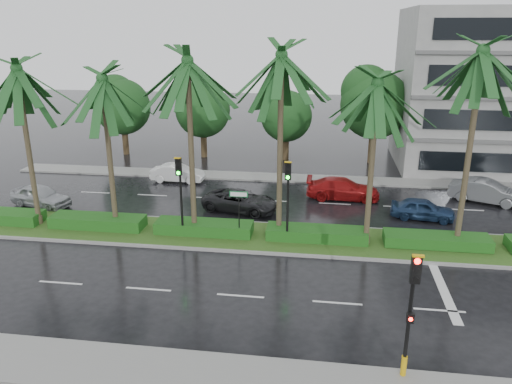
# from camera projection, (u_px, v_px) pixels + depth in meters

# --- Properties ---
(ground) EXTENTS (120.00, 120.00, 0.00)m
(ground) POSITION_uv_depth(u_px,v_px,m) (257.00, 246.00, 25.49)
(ground) COLOR black
(ground) RESTS_ON ground
(near_sidewalk) EXTENTS (40.00, 2.40, 0.12)m
(near_sidewalk) POSITION_uv_depth(u_px,v_px,m) (213.00, 377.00, 15.89)
(near_sidewalk) COLOR gray
(near_sidewalk) RESTS_ON ground
(far_sidewalk) EXTENTS (40.00, 2.00, 0.12)m
(far_sidewalk) POSITION_uv_depth(u_px,v_px,m) (279.00, 178.00, 36.74)
(far_sidewalk) COLOR gray
(far_sidewalk) RESTS_ON ground
(median) EXTENTS (36.00, 4.00, 0.15)m
(median) POSITION_uv_depth(u_px,v_px,m) (260.00, 237.00, 26.40)
(median) COLOR gray
(median) RESTS_ON ground
(hedge) EXTENTS (35.20, 1.40, 0.60)m
(hedge) POSITION_uv_depth(u_px,v_px,m) (260.00, 230.00, 26.29)
(hedge) COLOR #1E4614
(hedge) RESTS_ON median
(lane_markings) EXTENTS (34.00, 13.06, 0.01)m
(lane_markings) POSITION_uv_depth(u_px,v_px,m) (316.00, 253.00, 24.68)
(lane_markings) COLOR silver
(lane_markings) RESTS_ON ground
(palm_row) EXTENTS (26.30, 4.20, 10.32)m
(palm_row) POSITION_uv_depth(u_px,v_px,m) (234.00, 80.00, 24.00)
(palm_row) COLOR #423726
(palm_row) RESTS_ON median
(signal_near) EXTENTS (0.34, 0.45, 4.36)m
(signal_near) POSITION_uv_depth(u_px,v_px,m) (410.00, 311.00, 15.08)
(signal_near) COLOR black
(signal_near) RESTS_ON near_sidewalk
(signal_median_left) EXTENTS (0.34, 0.42, 4.36)m
(signal_median_left) POSITION_uv_depth(u_px,v_px,m) (180.00, 185.00, 25.35)
(signal_median_left) COLOR black
(signal_median_left) RESTS_ON median
(signal_median_right) EXTENTS (0.34, 0.42, 4.36)m
(signal_median_right) POSITION_uv_depth(u_px,v_px,m) (288.00, 190.00, 24.62)
(signal_median_right) COLOR black
(signal_median_right) RESTS_ON median
(street_sign) EXTENTS (0.95, 0.09, 2.60)m
(street_sign) POSITION_uv_depth(u_px,v_px,m) (239.00, 203.00, 25.40)
(street_sign) COLOR black
(street_sign) RESTS_ON median
(bg_trees) EXTENTS (32.56, 5.43, 7.84)m
(bg_trees) POSITION_uv_depth(u_px,v_px,m) (291.00, 106.00, 40.55)
(bg_trees) COLOR #3B2E1B
(bg_trees) RESTS_ON ground
(building) EXTENTS (16.00, 10.00, 12.00)m
(building) POSITION_uv_depth(u_px,v_px,m) (508.00, 90.00, 38.24)
(building) COLOR gray
(building) RESTS_ON ground
(car_silver) EXTENTS (2.63, 4.24, 1.35)m
(car_silver) POSITION_uv_depth(u_px,v_px,m) (41.00, 196.00, 30.89)
(car_silver) COLOR #A4A8AC
(car_silver) RESTS_ON ground
(car_white) EXTENTS (1.37, 3.83, 1.26)m
(car_white) POSITION_uv_depth(u_px,v_px,m) (178.00, 173.00, 35.85)
(car_white) COLOR silver
(car_white) RESTS_ON ground
(car_darkgrey) EXTENTS (3.02, 4.90, 1.27)m
(car_darkgrey) POSITION_uv_depth(u_px,v_px,m) (240.00, 201.00, 30.16)
(car_darkgrey) COLOR black
(car_darkgrey) RESTS_ON ground
(car_red) EXTENTS (1.95, 4.71, 1.36)m
(car_red) POSITION_uv_depth(u_px,v_px,m) (343.00, 189.00, 32.27)
(car_red) COLOR maroon
(car_red) RESTS_ON ground
(car_blue) EXTENTS (1.96, 3.77, 1.22)m
(car_blue) POSITION_uv_depth(u_px,v_px,m) (423.00, 209.00, 28.88)
(car_blue) COLOR navy
(car_blue) RESTS_ON ground
(car_grey) EXTENTS (3.17, 4.69, 1.46)m
(car_grey) POSITION_uv_depth(u_px,v_px,m) (487.00, 191.00, 31.55)
(car_grey) COLOR slate
(car_grey) RESTS_ON ground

